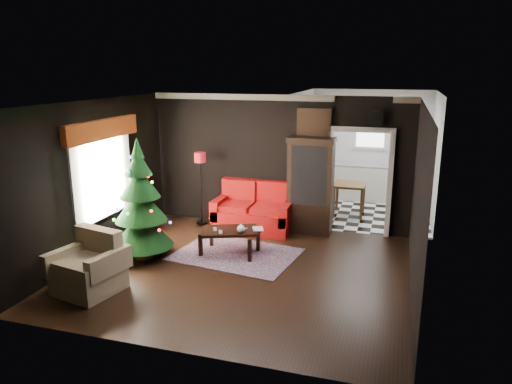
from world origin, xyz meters
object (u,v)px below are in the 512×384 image
(coffee_table, at_px, (230,241))
(kitchen_table, at_px, (349,200))
(christmas_tree, at_px, (140,201))
(floor_lamp, at_px, (201,188))
(armchair, at_px, (88,263))
(teapot, at_px, (241,229))
(wall_clock, at_px, (376,118))
(curio_cabinet, at_px, (310,188))
(loveseat, at_px, (254,207))

(coffee_table, distance_m, kitchen_table, 3.55)
(christmas_tree, bearing_deg, floor_lamp, 81.28)
(floor_lamp, bearing_deg, armchair, -96.62)
(teapot, xyz_separation_m, wall_clock, (2.13, 1.90, 1.83))
(curio_cabinet, xyz_separation_m, armchair, (-2.72, -3.68, -0.49))
(floor_lamp, distance_m, armchair, 3.48)
(loveseat, bearing_deg, kitchen_table, 42.51)
(teapot, height_order, kitchen_table, kitchen_table)
(curio_cabinet, relative_size, christmas_tree, 0.91)
(armchair, height_order, coffee_table, armchair)
(loveseat, bearing_deg, floor_lamp, -178.86)
(loveseat, bearing_deg, wall_clock, 9.66)
(curio_cabinet, bearing_deg, kitchen_table, 65.56)
(wall_clock, bearing_deg, teapot, -138.20)
(floor_lamp, xyz_separation_m, wall_clock, (3.52, 0.42, 1.55))
(armchair, relative_size, coffee_table, 0.89)
(christmas_tree, xyz_separation_m, armchair, (-0.10, -1.46, -0.59))
(floor_lamp, distance_m, christmas_tree, 2.01)
(teapot, bearing_deg, kitchen_table, 63.43)
(loveseat, relative_size, curio_cabinet, 0.89)
(teapot, height_order, wall_clock, wall_clock)
(christmas_tree, distance_m, teapot, 1.84)
(armchair, bearing_deg, wall_clock, 56.80)
(floor_lamp, bearing_deg, kitchen_table, 29.41)
(coffee_table, bearing_deg, christmas_tree, -157.20)
(coffee_table, xyz_separation_m, kitchen_table, (1.83, 3.04, 0.13))
(loveseat, height_order, wall_clock, wall_clock)
(teapot, bearing_deg, christmas_tree, -163.67)
(loveseat, relative_size, kitchen_table, 2.27)
(christmas_tree, distance_m, coffee_table, 1.76)
(christmas_tree, xyz_separation_m, kitchen_table, (3.27, 3.65, -0.68))
(christmas_tree, bearing_deg, wall_clock, 32.10)
(wall_clock, xyz_separation_m, kitchen_table, (-0.55, 1.25, -2.00))
(curio_cabinet, bearing_deg, christmas_tree, -139.78)
(armchair, relative_size, teapot, 5.50)
(loveseat, bearing_deg, coffee_table, -91.29)
(curio_cabinet, relative_size, floor_lamp, 1.23)
(armchair, bearing_deg, coffee_table, 65.62)
(floor_lamp, relative_size, teapot, 9.35)
(floor_lamp, bearing_deg, christmas_tree, -98.72)
(loveseat, height_order, kitchen_table, loveseat)
(floor_lamp, xyz_separation_m, kitchen_table, (2.97, 1.67, -0.45))
(armchair, bearing_deg, teapot, 59.78)
(floor_lamp, xyz_separation_m, coffee_table, (1.14, -1.37, -0.59))
(coffee_table, relative_size, teapot, 6.14)
(coffee_table, bearing_deg, curio_cabinet, 53.75)
(curio_cabinet, height_order, kitchen_table, curio_cabinet)
(armchair, bearing_deg, christmas_tree, 98.46)
(curio_cabinet, relative_size, armchair, 2.09)
(curio_cabinet, bearing_deg, loveseat, -169.17)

